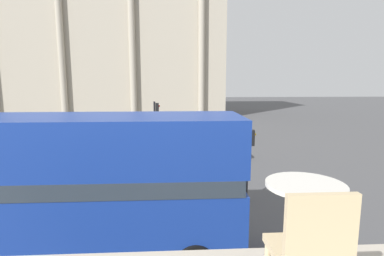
% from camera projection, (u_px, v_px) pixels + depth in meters
% --- Properties ---
extents(double_decker_bus, '(11.17, 2.73, 4.33)m').
position_uv_depth(double_decker_bus, '(48.00, 183.00, 8.60)').
color(double_decker_bus, black).
rests_on(double_decker_bus, ground_plane).
extents(cafe_dining_table, '(0.60, 0.60, 0.73)m').
position_uv_depth(cafe_dining_table, '(304.00, 208.00, 2.30)').
color(cafe_dining_table, '#2D2D30').
rests_on(cafe_dining_table, cafe_floor_slab).
extents(cafe_chair_0, '(0.40, 0.40, 0.91)m').
position_uv_depth(cafe_chair_0, '(310.00, 251.00, 1.75)').
color(cafe_chair_0, '#D1B789').
rests_on(cafe_chair_0, cafe_floor_slab).
extents(plaza_building_left, '(36.43, 15.29, 23.80)m').
position_uv_depth(plaza_building_left, '(108.00, 40.00, 47.77)').
color(plaza_building_left, '#B2A893').
rests_on(plaza_building_left, ground_plane).
extents(traffic_light_near, '(0.42, 0.24, 3.31)m').
position_uv_depth(traffic_light_near, '(249.00, 153.00, 13.18)').
color(traffic_light_near, black).
rests_on(traffic_light_near, ground_plane).
extents(traffic_light_mid, '(0.42, 0.24, 4.02)m').
position_uv_depth(traffic_light_mid, '(156.00, 123.00, 19.56)').
color(traffic_light_mid, black).
rests_on(traffic_light_mid, ground_plane).
extents(car_maroon, '(4.20, 1.93, 1.35)m').
position_uv_depth(car_maroon, '(142.00, 125.00, 31.91)').
color(car_maroon, black).
rests_on(car_maroon, ground_plane).
extents(car_white, '(4.20, 1.93, 1.35)m').
position_uv_depth(car_white, '(213.00, 148.00, 20.85)').
color(car_white, black).
rests_on(car_white, ground_plane).
extents(pedestrian_blue, '(0.32, 0.32, 1.71)m').
position_uv_depth(pedestrian_blue, '(30.00, 159.00, 16.81)').
color(pedestrian_blue, '#282B33').
rests_on(pedestrian_blue, ground_plane).
extents(pedestrian_black, '(0.32, 0.32, 1.67)m').
position_uv_depth(pedestrian_black, '(13.00, 172.00, 14.52)').
color(pedestrian_black, '#282B33').
rests_on(pedestrian_black, ground_plane).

